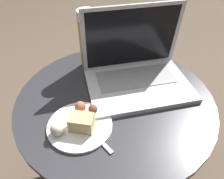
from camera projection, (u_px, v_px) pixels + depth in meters
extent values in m
plane|color=brown|center=(114.00, 172.00, 1.09)|extent=(6.00, 6.00, 0.00)
cylinder|color=#9E9EA3|center=(114.00, 171.00, 1.09)|extent=(0.34, 0.34, 0.01)
cylinder|color=#9E9EA3|center=(114.00, 141.00, 0.93)|extent=(0.09, 0.09, 0.48)
cylinder|color=#2D2D33|center=(115.00, 99.00, 0.76)|extent=(0.68, 0.68, 0.02)
cube|color=silver|center=(139.00, 86.00, 0.79)|extent=(0.41, 0.32, 0.02)
cube|color=gray|center=(136.00, 77.00, 0.81)|extent=(0.30, 0.17, 0.00)
cube|color=silver|center=(132.00, 38.00, 0.79)|extent=(0.36, 0.10, 0.25)
cube|color=black|center=(132.00, 38.00, 0.79)|extent=(0.33, 0.09, 0.23)
cylinder|color=gold|center=(88.00, 44.00, 0.84)|extent=(0.07, 0.07, 0.20)
cylinder|color=white|center=(86.00, 15.00, 0.76)|extent=(0.07, 0.07, 0.03)
cylinder|color=silver|center=(80.00, 126.00, 0.66)|extent=(0.20, 0.20, 0.01)
cube|color=#DBB775|center=(82.00, 123.00, 0.63)|extent=(0.08, 0.08, 0.05)
sphere|color=brown|center=(93.00, 109.00, 0.68)|extent=(0.03, 0.03, 0.03)
sphere|color=#9E5B38|center=(80.00, 107.00, 0.69)|extent=(0.03, 0.03, 0.03)
sphere|color=beige|center=(57.00, 129.00, 0.62)|extent=(0.04, 0.04, 0.04)
cube|color=#B2B2B7|center=(98.00, 139.00, 0.62)|extent=(0.04, 0.12, 0.00)
cube|color=#B2B2B7|center=(81.00, 121.00, 0.67)|extent=(0.04, 0.06, 0.00)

